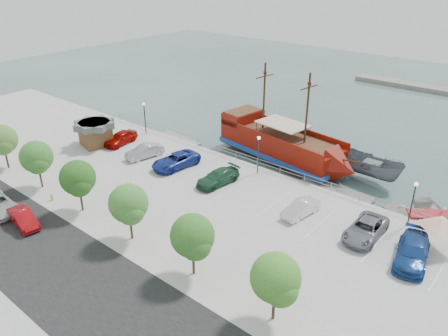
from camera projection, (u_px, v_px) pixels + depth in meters
The scene contains 31 objects.
ground at pixel (219, 205), 43.08m from camera, with size 160.00×160.00×0.00m, color #384E4B.
land_slab at pixel (11, 328), 28.36m from camera, with size 100.00×58.00×1.20m, color #ACABAA.
street at pixel (77, 281), 31.55m from camera, with size 100.00×8.00×0.04m, color black.
sidewalk at pixel (140, 243), 35.71m from camera, with size 100.00×4.00×0.05m, color #B7B3AB.
seawall_railing at pixel (265, 165), 47.81m from camera, with size 50.00×0.06×1.00m.
pirate_ship at pixel (289, 148), 50.94m from camera, with size 18.68×7.44×11.64m.
patrol_boat at pixel (372, 169), 47.15m from camera, with size 2.68×7.13×2.76m, color slate.
speedboat at pixel (430, 219), 39.62m from camera, with size 4.56×6.38×1.32m, color silver.
dock_west at pixel (179, 140), 57.76m from camera, with size 6.72×1.92×0.38m, color gray.
dock_mid at pixel (334, 192), 44.89m from camera, with size 7.81×2.23×0.45m, color slate.
dock_east at pixel (420, 222), 40.02m from camera, with size 6.92×1.98×0.40m, color slate.
shed at pixel (95, 133), 53.47m from camera, with size 4.46×4.46×3.03m.
canopy_tent at pixel (442, 219), 33.97m from camera, with size 4.36×4.36×3.17m.
street_sedan at pixel (23, 218), 37.79m from camera, with size 1.47×4.22×1.39m, color #9A090F.
fire_hydrant at pixel (52, 197), 41.74m from camera, with size 0.24×0.24×0.70m.
lamp_post_left at pixel (144, 113), 56.13m from camera, with size 0.36×0.36×4.28m.
lamp_post_mid at pixel (259, 148), 45.85m from camera, with size 0.36×0.36×4.28m.
lamp_post_right at pixel (414, 196), 36.71m from camera, with size 0.36×0.36×4.28m.
tree_a at pixel (2, 141), 46.70m from camera, with size 3.30×3.20×5.00m.
tree_b at pixel (37, 158), 42.70m from camera, with size 3.30×3.20×5.00m.
tree_c at pixel (78, 179), 38.70m from camera, with size 3.30×3.20×5.00m.
tree_d at pixel (129, 205), 34.70m from camera, with size 3.30×3.20×5.00m.
tree_e at pixel (193, 238), 30.70m from camera, with size 3.30×3.20×5.00m.
tree_f at pixel (277, 280), 26.70m from camera, with size 3.30×3.20×5.00m.
parked_car_a at pixel (121, 138), 54.08m from camera, with size 1.89×4.70×1.60m, color #910803.
parked_car_b at pixel (145, 151), 50.47m from camera, with size 1.58×4.53×1.49m, color #A9ACB4.
parked_car_c at pixel (176, 161), 48.16m from camera, with size 2.61×5.65×1.57m, color navy.
parked_car_d at pixel (218, 177), 44.63m from camera, with size 2.04×5.02×1.46m, color #225033.
parked_car_f at pixel (301, 208), 39.28m from camera, with size 1.44×4.14×1.36m, color white.
parked_car_g at pixel (365, 229), 36.19m from camera, with size 2.47×5.36×1.49m, color slate.
parked_car_h at pixel (412, 252), 33.32m from camera, with size 2.30×5.67×1.64m, color navy.
Camera 1 is at (23.97, -28.29, 21.24)m, focal length 35.00 mm.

